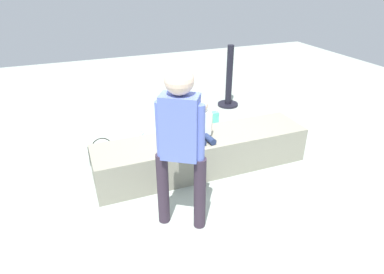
# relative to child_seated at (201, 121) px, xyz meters

# --- Properties ---
(ground_plane) EXTENTS (12.00, 12.00, 0.00)m
(ground_plane) POSITION_rel_child_seated_xyz_m (0.03, 0.02, -0.65)
(ground_plane) COLOR #929E94
(concrete_ledge) EXTENTS (2.55, 0.59, 0.43)m
(concrete_ledge) POSITION_rel_child_seated_xyz_m (0.03, 0.02, -0.43)
(concrete_ledge) COLOR gray
(concrete_ledge) RESTS_ON ground_plane
(child_seated) EXTENTS (0.28, 0.33, 0.48)m
(child_seated) POSITION_rel_child_seated_xyz_m (0.00, 0.00, 0.00)
(child_seated) COLOR navy
(child_seated) RESTS_ON concrete_ledge
(adult_standing) EXTENTS (0.40, 0.33, 1.54)m
(adult_standing) POSITION_rel_child_seated_xyz_m (-0.53, -0.80, 0.28)
(adult_standing) COLOR #302432
(adult_standing) RESTS_ON ground_plane
(cake_plate) EXTENTS (0.22, 0.22, 0.07)m
(cake_plate) POSITION_rel_child_seated_xyz_m (-0.30, -0.09, -0.19)
(cake_plate) COLOR yellow
(cake_plate) RESTS_ON concrete_ledge
(gift_bag) EXTENTS (0.24, 0.09, 0.29)m
(gift_bag) POSITION_rel_child_seated_xyz_m (0.60, 1.03, -0.52)
(gift_bag) COLOR #59C6B2
(gift_bag) RESTS_ON ground_plane
(railing_post) EXTENTS (0.36, 0.36, 1.06)m
(railing_post) POSITION_rel_child_seated_xyz_m (1.27, 1.76, -0.25)
(railing_post) COLOR black
(railing_post) RESTS_ON ground_plane
(water_bottle_near_gift) EXTENTS (0.07, 0.07, 0.20)m
(water_bottle_near_gift) POSITION_rel_child_seated_xyz_m (-0.50, 0.95, -0.56)
(water_bottle_near_gift) COLOR silver
(water_bottle_near_gift) RESTS_ON ground_plane
(water_bottle_far_side) EXTENTS (0.07, 0.07, 0.19)m
(water_bottle_far_side) POSITION_rel_child_seated_xyz_m (0.09, 0.81, -0.56)
(water_bottle_far_side) COLOR silver
(water_bottle_far_side) RESTS_ON ground_plane
(party_cup_red) EXTENTS (0.08, 0.08, 0.10)m
(party_cup_red) POSITION_rel_child_seated_xyz_m (0.46, 0.77, -0.60)
(party_cup_red) COLOR red
(party_cup_red) RESTS_ON ground_plane
(handbag_black_leather) EXTENTS (0.34, 0.14, 0.33)m
(handbag_black_leather) POSITION_rel_child_seated_xyz_m (-1.07, 0.63, -0.54)
(handbag_black_leather) COLOR black
(handbag_black_leather) RESTS_ON ground_plane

